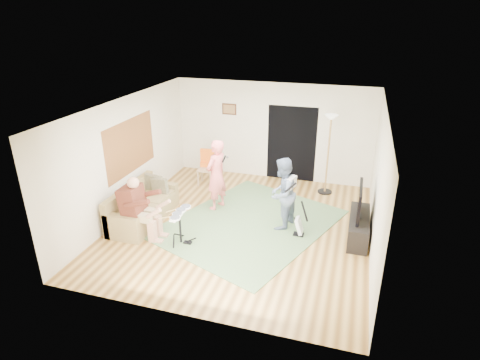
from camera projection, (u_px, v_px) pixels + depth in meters
name	position (u px, v px, depth m)	size (l,w,h in m)	color
floor	(241.00, 226.00, 8.97)	(6.00, 6.00, 0.00)	brown
walls	(242.00, 170.00, 8.44)	(5.50, 6.00, 2.70)	silver
ceiling	(242.00, 106.00, 7.91)	(6.00, 6.00, 0.00)	white
window_blinds	(130.00, 146.00, 9.27)	(2.05, 2.05, 0.00)	#9C5F30
doorway	(292.00, 144.00, 11.04)	(2.10, 2.10, 0.00)	black
picture_frame	(229.00, 109.00, 11.19)	(0.42, 0.03, 0.32)	#3F2314
area_rug	(250.00, 223.00, 9.06)	(3.06, 3.85, 0.02)	#517346
sofa	(141.00, 209.00, 9.13)	(0.82, 2.00, 0.81)	olive
drummer	(141.00, 214.00, 8.34)	(0.88, 0.49, 1.35)	#5A2619
drum_kit	(180.00, 229.00, 8.19)	(0.40, 0.72, 0.75)	black
singer	(216.00, 175.00, 9.45)	(0.63, 0.41, 1.72)	#ED6767
microphone	(224.00, 159.00, 9.23)	(0.06, 0.06, 0.24)	black
guitarist	(282.00, 194.00, 8.62)	(0.78, 0.61, 1.61)	slate
guitar_held	(292.00, 183.00, 8.46)	(0.12, 0.60, 0.26)	white
guitar_spare	(299.00, 226.00, 8.50)	(0.29, 0.26, 0.82)	black
torchiere_lamp	(329.00, 141.00, 10.06)	(0.37, 0.37, 2.08)	black
dining_chair	(207.00, 172.00, 11.02)	(0.44, 0.46, 0.96)	tan
tv_cabinet	(359.00, 227.00, 8.41)	(0.40, 1.40, 0.50)	black
television	(359.00, 201.00, 8.19)	(0.06, 1.04, 0.64)	black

